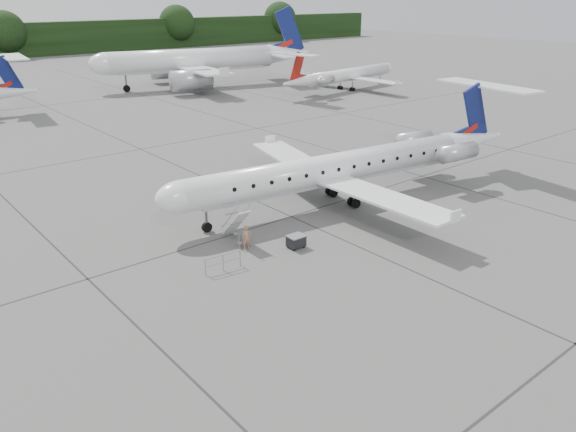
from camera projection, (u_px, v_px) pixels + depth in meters
ground at (405, 230)px, 37.63m from camera, size 320.00×320.00×0.00m
main_regional_jet at (332, 154)px, 40.81m from camera, size 32.74×25.52×7.72m
airstair at (236, 224)px, 35.43m from camera, size 1.18×2.62×2.42m
passenger at (247, 238)px, 34.48m from camera, size 0.65×0.52×1.57m
safety_railing at (223, 263)px, 31.90m from camera, size 2.20×0.33×1.00m
baggage_cart at (296, 241)px, 34.84m from camera, size 1.04×0.85×0.88m
bg_narrowbody at (191, 49)px, 91.66m from camera, size 40.08×33.13×12.51m
bg_regional_right at (350, 68)px, 90.74m from camera, size 28.40×22.19×6.83m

